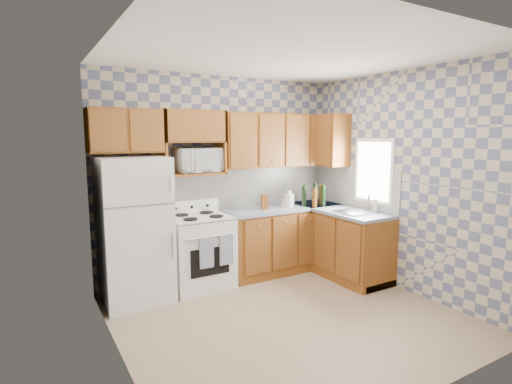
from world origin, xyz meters
TOP-DOWN VIEW (x-y plane):
  - floor at (0.00, 0.00)m, footprint 3.40×3.40m
  - back_wall at (0.00, 1.60)m, footprint 3.40×0.02m
  - right_wall at (1.70, 0.00)m, footprint 0.02×3.20m
  - backsplash_back at (0.40, 1.59)m, footprint 2.60×0.02m
  - backsplash_right at (1.69, 0.80)m, footprint 0.02×1.60m
  - refrigerator at (-1.27, 1.25)m, footprint 0.75×0.70m
  - stove_body at (-0.47, 1.28)m, footprint 0.76×0.65m
  - cooktop at (-0.47, 1.28)m, footprint 0.76×0.65m
  - backguard at (-0.47, 1.55)m, footprint 0.76×0.08m
  - dish_towel_left at (-0.52, 0.93)m, footprint 0.18×0.02m
  - dish_towel_right at (-0.26, 0.93)m, footprint 0.18×0.02m
  - base_cabinets_back at (0.82, 1.30)m, footprint 1.75×0.60m
  - base_cabinets_right at (1.40, 0.80)m, footprint 0.60×1.60m
  - countertop_back at (0.82, 1.30)m, footprint 1.77×0.63m
  - countertop_right at (1.40, 0.80)m, footprint 0.63×1.60m
  - upper_cabinets_back at (0.82, 1.44)m, footprint 1.75×0.33m
  - upper_cabinets_fridge at (-1.29, 1.44)m, footprint 0.82×0.33m
  - upper_cabinets_right at (1.53, 1.25)m, footprint 0.33×0.70m
  - microwave_shelf at (-0.47, 1.44)m, footprint 0.80×0.33m
  - microwave at (-0.41, 1.46)m, footprint 0.60×0.43m
  - sink at (1.40, 0.45)m, footprint 0.48×0.40m
  - window at (1.69, 0.45)m, footprint 0.02×0.66m
  - bottle_0 at (1.25, 1.12)m, footprint 0.07×0.07m
  - bottle_1 at (1.35, 1.06)m, footprint 0.07×0.07m
  - bottle_2 at (1.40, 1.16)m, footprint 0.07×0.07m
  - bottle_3 at (1.18, 1.04)m, footprint 0.07×0.07m
  - bottle_4 at (1.10, 1.18)m, footprint 0.07×0.07m
  - knife_block at (0.49, 1.26)m, footprint 0.12×0.12m
  - electric_kettle at (0.89, 1.25)m, footprint 0.14×0.14m
  - food_containers at (0.86, 1.28)m, footprint 0.16×0.16m
  - soap_bottle at (1.62, 0.33)m, footprint 0.06×0.06m

SIDE VIEW (x-z plane):
  - floor at x=0.00m, z-range 0.00..0.00m
  - base_cabinets_back at x=0.82m, z-range 0.00..0.88m
  - base_cabinets_right at x=1.40m, z-range 0.00..0.88m
  - stove_body at x=-0.47m, z-range 0.00..0.90m
  - dish_towel_left at x=-0.52m, z-range 0.36..0.73m
  - dish_towel_right at x=-0.26m, z-range 0.36..0.73m
  - refrigerator at x=-1.27m, z-range 0.00..1.68m
  - countertop_back at x=0.82m, z-range 0.88..0.92m
  - countertop_right at x=1.40m, z-range 0.88..0.92m
  - cooktop at x=-0.47m, z-range 0.89..0.92m
  - sink at x=1.40m, z-range 0.91..0.94m
  - food_containers at x=0.86m, z-range 0.92..1.02m
  - backguard at x=-0.47m, z-range 0.92..1.08m
  - soap_bottle at x=1.62m, z-range 0.92..1.09m
  - electric_kettle at x=0.89m, z-range 0.92..1.10m
  - knife_block at x=0.49m, z-range 0.92..1.12m
  - bottle_3 at x=1.18m, z-range 0.92..1.17m
  - bottle_2 at x=1.40m, z-range 0.92..1.19m
  - bottle_4 at x=1.10m, z-range 0.92..1.20m
  - bottle_1 at x=1.35m, z-range 0.92..1.21m
  - bottle_0 at x=1.25m, z-range 0.92..1.23m
  - backsplash_back at x=0.40m, z-range 0.92..1.48m
  - backsplash_right at x=1.69m, z-range 0.92..1.48m
  - back_wall at x=0.00m, z-range 0.00..2.70m
  - right_wall at x=1.70m, z-range 0.00..2.70m
  - microwave_shelf at x=-0.47m, z-range 1.42..1.45m
  - window at x=1.69m, z-range 1.02..1.88m
  - microwave at x=-0.41m, z-range 1.45..1.76m
  - upper_cabinets_back at x=0.82m, z-range 1.48..2.22m
  - upper_cabinets_right at x=1.53m, z-range 1.48..2.22m
  - upper_cabinets_fridge at x=-1.29m, z-range 1.72..2.22m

